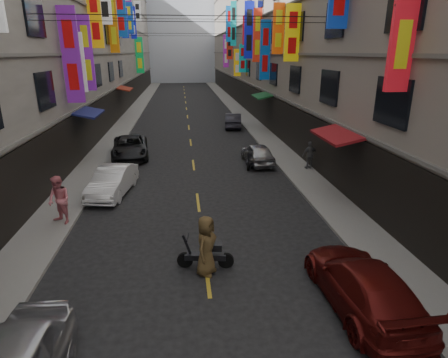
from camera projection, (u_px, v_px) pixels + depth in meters
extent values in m
cube|color=slate|center=(130.00, 117.00, 39.01)|extent=(2.00, 90.00, 0.12)
cube|color=slate|center=(243.00, 115.00, 40.29)|extent=(2.00, 90.00, 0.12)
cube|color=gray|center=(57.00, 19.00, 35.33)|extent=(10.00, 90.00, 19.00)
cube|color=black|center=(119.00, 103.00, 38.45)|extent=(0.12, 85.50, 3.00)
cube|color=#66635E|center=(118.00, 86.00, 37.90)|extent=(0.16, 90.00, 0.14)
cube|color=#66635E|center=(115.00, 53.00, 36.87)|extent=(0.16, 90.00, 0.14)
cube|color=#66635E|center=(112.00, 18.00, 35.84)|extent=(0.16, 90.00, 0.14)
cube|color=gray|center=(303.00, 21.00, 37.88)|extent=(10.00, 90.00, 19.00)
cube|color=black|center=(252.00, 101.00, 39.93)|extent=(0.12, 85.50, 3.00)
cube|color=#66635E|center=(253.00, 85.00, 39.38)|extent=(0.16, 90.00, 0.14)
cube|color=#66635E|center=(253.00, 53.00, 38.35)|extent=(0.16, 90.00, 0.14)
cube|color=#66635E|center=(254.00, 19.00, 37.31)|extent=(0.16, 90.00, 0.14)
cube|color=silver|center=(181.00, 31.00, 83.16)|extent=(18.00, 8.00, 22.00)
cube|color=red|center=(407.00, 5.00, 11.64)|extent=(0.79, 0.18, 5.27)
cylinder|color=black|center=(409.00, 5.00, 11.64)|extent=(0.89, 0.08, 0.08)
cube|color=#67198B|center=(71.00, 56.00, 20.19)|extent=(0.95, 0.18, 4.99)
cylinder|color=black|center=(70.00, 56.00, 20.18)|extent=(1.05, 0.08, 0.08)
cube|color=silver|center=(79.00, 63.00, 22.08)|extent=(0.71, 0.18, 3.40)
cylinder|color=black|center=(78.00, 63.00, 22.08)|extent=(0.81, 0.08, 0.08)
cube|color=yellow|center=(292.00, 33.00, 23.27)|extent=(0.94, 0.18, 3.38)
cylinder|color=black|center=(293.00, 33.00, 23.28)|extent=(1.04, 0.08, 0.08)
cube|color=#741D9F|center=(87.00, 53.00, 23.95)|extent=(0.77, 0.18, 4.65)
cylinder|color=black|center=(86.00, 53.00, 23.95)|extent=(0.87, 0.08, 0.08)
cube|color=#F8530D|center=(278.00, 29.00, 26.69)|extent=(0.82, 0.18, 3.43)
cylinder|color=black|center=(279.00, 29.00, 26.70)|extent=(0.92, 0.08, 0.08)
cube|color=#FCB00D|center=(95.00, 18.00, 26.33)|extent=(0.93, 0.18, 4.06)
cylinder|color=black|center=(94.00, 18.00, 26.32)|extent=(1.03, 0.08, 0.08)
cube|color=#0D4699|center=(265.00, 50.00, 31.04)|extent=(0.84, 0.18, 4.74)
cylinder|color=black|center=(266.00, 50.00, 31.04)|extent=(0.94, 0.08, 0.08)
cube|color=red|center=(257.00, 36.00, 34.01)|extent=(0.79, 0.18, 4.60)
cylinder|color=black|center=(258.00, 36.00, 34.02)|extent=(0.89, 0.08, 0.08)
cube|color=#C3690A|center=(113.00, 22.00, 33.72)|extent=(0.84, 0.18, 5.31)
cylinder|color=black|center=(112.00, 22.00, 33.71)|extent=(0.94, 0.08, 0.08)
cube|color=#101ABD|center=(249.00, 30.00, 37.48)|extent=(0.96, 0.18, 5.39)
cylinder|color=black|center=(250.00, 30.00, 37.49)|extent=(1.06, 0.08, 0.08)
cube|color=#0D46A0|center=(121.00, 13.00, 37.71)|extent=(1.08, 0.18, 4.40)
cylinder|color=black|center=(120.00, 13.00, 37.71)|extent=(1.18, 0.08, 0.08)
cube|color=red|center=(246.00, 30.00, 39.84)|extent=(0.72, 0.18, 2.95)
cylinder|color=black|center=(246.00, 30.00, 39.85)|extent=(0.82, 0.08, 0.08)
cube|color=#0DA3A4|center=(243.00, 58.00, 42.38)|extent=(0.79, 0.18, 3.07)
cylinder|color=black|center=(243.00, 58.00, 42.39)|extent=(0.89, 0.08, 0.08)
cube|color=#102BC1|center=(125.00, 23.00, 41.40)|extent=(0.75, 0.18, 3.12)
cylinder|color=black|center=(124.00, 23.00, 41.40)|extent=(0.85, 0.08, 0.08)
cube|color=#0F3DB0|center=(128.00, 18.00, 43.55)|extent=(1.07, 0.18, 3.43)
cylinder|color=black|center=(128.00, 18.00, 43.55)|extent=(1.17, 0.08, 0.08)
cube|color=yellow|center=(237.00, 63.00, 46.24)|extent=(0.86, 0.18, 3.21)
cylinder|color=black|center=(238.00, 63.00, 46.24)|extent=(0.96, 0.08, 0.08)
cube|color=purple|center=(128.00, 4.00, 44.13)|extent=(0.88, 0.18, 3.96)
cylinder|color=black|center=(127.00, 4.00, 44.12)|extent=(0.98, 0.08, 0.08)
cube|color=#0DA1A6|center=(233.00, 24.00, 48.68)|extent=(0.74, 0.18, 5.42)
cylinder|color=black|center=(234.00, 24.00, 48.69)|extent=(0.84, 0.08, 0.08)
cube|color=#0F18B9|center=(133.00, 23.00, 49.28)|extent=(0.74, 0.18, 3.96)
cylinder|color=black|center=(133.00, 23.00, 49.28)|extent=(0.84, 0.08, 0.08)
cube|color=blue|center=(230.00, 24.00, 50.59)|extent=(1.12, 0.18, 4.53)
cylinder|color=black|center=(230.00, 24.00, 50.59)|extent=(1.22, 0.08, 0.08)
cube|color=red|center=(230.00, 48.00, 52.83)|extent=(0.85, 0.18, 3.11)
cylinder|color=black|center=(230.00, 48.00, 52.83)|extent=(0.95, 0.08, 0.08)
cube|color=#0EA047|center=(139.00, 55.00, 53.88)|extent=(1.11, 0.18, 4.95)
cylinder|color=black|center=(139.00, 55.00, 53.87)|extent=(1.21, 0.08, 0.08)
cube|color=white|center=(138.00, 11.00, 54.22)|extent=(0.93, 0.18, 2.73)
cylinder|color=black|center=(137.00, 11.00, 54.22)|extent=(1.03, 0.08, 0.08)
cube|color=purple|center=(226.00, 51.00, 57.17)|extent=(0.83, 0.18, 4.75)
cylinder|color=black|center=(226.00, 51.00, 57.17)|extent=(0.93, 0.08, 0.08)
cube|color=maroon|center=(337.00, 134.00, 16.80)|extent=(1.39, 3.20, 0.41)
cube|color=navy|center=(88.00, 112.00, 22.98)|extent=(1.39, 3.20, 0.41)
cube|color=#155026|center=(262.00, 95.00, 31.85)|extent=(1.39, 3.20, 0.41)
cube|color=maroon|center=(124.00, 88.00, 38.03)|extent=(1.39, 3.20, 0.41)
cylinder|color=black|center=(190.00, 15.00, 18.21)|extent=(14.00, 0.04, 0.04)
cylinder|color=black|center=(185.00, 15.00, 31.00)|extent=(14.00, 0.04, 0.04)
cylinder|color=black|center=(184.00, 33.00, 44.42)|extent=(14.00, 0.04, 0.04)
cube|color=gold|center=(207.00, 276.00, 11.45)|extent=(0.12, 2.20, 0.01)
cube|color=gold|center=(198.00, 202.00, 17.09)|extent=(0.12, 2.20, 0.01)
cube|color=gold|center=(193.00, 165.00, 22.74)|extent=(0.12, 2.20, 0.01)
cube|color=gold|center=(191.00, 142.00, 28.38)|extent=(0.12, 2.20, 0.01)
cube|color=gold|center=(189.00, 127.00, 34.02)|extent=(0.12, 2.20, 0.01)
cube|color=gold|center=(187.00, 117.00, 39.67)|extent=(0.12, 2.20, 0.01)
cube|color=gold|center=(186.00, 109.00, 45.31)|extent=(0.12, 2.20, 0.01)
cube|color=gold|center=(186.00, 102.00, 50.96)|extent=(0.12, 2.20, 0.01)
cube|color=gold|center=(185.00, 97.00, 56.60)|extent=(0.12, 2.20, 0.01)
cube|color=gold|center=(185.00, 93.00, 62.24)|extent=(0.12, 2.20, 0.01)
cube|color=gold|center=(184.00, 90.00, 67.89)|extent=(0.12, 2.20, 0.01)
cube|color=gold|center=(184.00, 87.00, 73.53)|extent=(0.12, 2.20, 0.01)
cylinder|color=black|center=(185.00, 260.00, 11.88)|extent=(0.51, 0.19, 0.50)
cylinder|color=black|center=(226.00, 260.00, 11.85)|extent=(0.51, 0.19, 0.50)
cube|color=black|center=(205.00, 256.00, 11.81)|extent=(1.33, 0.48, 0.18)
cube|color=black|center=(213.00, 246.00, 11.70)|extent=(0.59, 0.39, 0.22)
cylinder|color=black|center=(188.00, 247.00, 11.73)|extent=(0.36, 0.13, 0.88)
cylinder|color=black|center=(187.00, 237.00, 11.62)|extent=(0.13, 0.50, 0.06)
cylinder|color=black|center=(248.00, 167.00, 21.55)|extent=(0.27, 0.51, 0.50)
cylinder|color=black|center=(251.00, 160.00, 22.76)|extent=(0.27, 0.51, 0.50)
cube|color=black|center=(250.00, 161.00, 22.11)|extent=(0.68, 1.33, 0.18)
cube|color=black|center=(251.00, 154.00, 22.23)|extent=(0.47, 0.62, 0.22)
cylinder|color=black|center=(249.00, 159.00, 21.50)|extent=(0.18, 0.36, 0.88)
cylinder|color=black|center=(249.00, 153.00, 21.39)|extent=(0.49, 0.21, 0.06)
imported|color=white|center=(113.00, 181.00, 17.86)|extent=(2.07, 4.22, 1.33)
imported|color=black|center=(130.00, 147.00, 24.24)|extent=(2.70, 5.01, 1.34)
imported|color=#5D120F|center=(363.00, 285.00, 9.89)|extent=(2.01, 4.70, 1.35)
imported|color=#A5A6AA|center=(258.00, 154.00, 22.82)|extent=(1.67, 3.79, 1.27)
imported|color=#2B2932|center=(233.00, 121.00, 33.70)|extent=(1.89, 4.10, 1.30)
imported|color=pink|center=(59.00, 200.00, 14.46)|extent=(1.13, 1.07, 1.92)
imported|color=#535355|center=(310.00, 155.00, 21.39)|extent=(1.02, 0.70, 1.60)
imported|color=#513D20|center=(206.00, 246.00, 11.32)|extent=(1.00, 1.12, 1.91)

